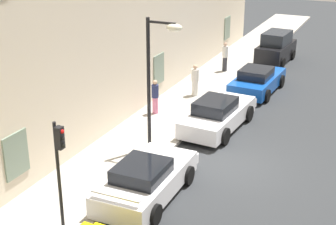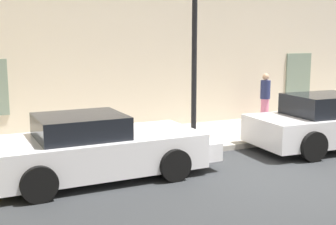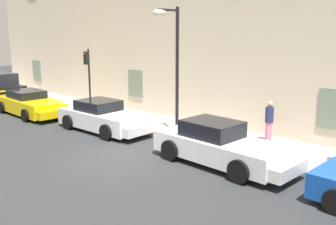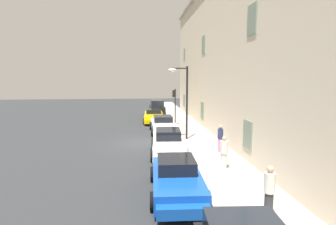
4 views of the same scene
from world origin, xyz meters
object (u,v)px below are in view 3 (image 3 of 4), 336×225
at_px(street_lamp, 170,47).
at_px(pedestrian_admiring, 269,121).
at_px(sportscar_white_middle, 223,147).
at_px(traffic_light, 88,70).
at_px(sportscar_red_lead, 32,104).
at_px(sportscar_yellow_flank, 106,118).

relative_size(street_lamp, pedestrian_admiring, 3.23).
bearing_deg(street_lamp, pedestrian_admiring, 28.66).
bearing_deg(sportscar_white_middle, traffic_light, 170.87).
height_order(street_lamp, pedestrian_admiring, street_lamp).
bearing_deg(sportscar_red_lead, pedestrian_admiring, 16.05).
distance_m(traffic_light, street_lamp, 6.07).
bearing_deg(sportscar_white_middle, pedestrian_admiring, 89.82).
height_order(sportscar_red_lead, street_lamp, street_lamp).
bearing_deg(sportscar_white_middle, sportscar_yellow_flank, 178.02).
distance_m(sportscar_red_lead, sportscar_white_middle, 12.02).
height_order(traffic_light, street_lamp, street_lamp).
relative_size(sportscar_white_middle, traffic_light, 1.51).
xyz_separation_m(sportscar_yellow_flank, sportscar_white_middle, (6.45, -0.22, 0.04)).
distance_m(sportscar_white_middle, street_lamp, 4.85).
distance_m(sportscar_red_lead, pedestrian_admiring, 12.52).
bearing_deg(pedestrian_admiring, sportscar_white_middle, -90.18).
distance_m(sportscar_red_lead, traffic_light, 3.71).
bearing_deg(sportscar_white_middle, street_lamp, 160.45).
bearing_deg(sportscar_red_lead, street_lamp, 10.31).
xyz_separation_m(sportscar_yellow_flank, traffic_light, (-2.95, 1.29, 1.86)).
xyz_separation_m(sportscar_yellow_flank, street_lamp, (2.97, 1.01, 3.18)).
xyz_separation_m(sportscar_red_lead, traffic_light, (2.62, 1.83, 1.88)).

